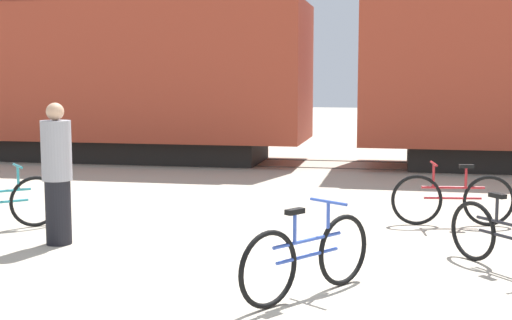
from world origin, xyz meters
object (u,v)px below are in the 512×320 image
at_px(bicycle_maroon, 453,199).
at_px(freight_train, 334,49).
at_px(bicycle_black, 509,239).
at_px(person_in_grey, 57,174).
at_px(bicycle_blue, 308,257).

bearing_deg(bicycle_maroon, freight_train, 109.06).
xyz_separation_m(freight_train, bicycle_black, (2.71, -8.98, -2.36)).
distance_m(freight_train, bicycle_maroon, 7.39).
bearing_deg(bicycle_maroon, bicycle_black, -79.84).
distance_m(bicycle_maroon, person_in_grey, 5.38).
relative_size(freight_train, bicycle_black, 41.76).
xyz_separation_m(freight_train, bicycle_blue, (0.70, -10.25, -2.34)).
bearing_deg(person_in_grey, bicycle_black, -76.72).
bearing_deg(bicycle_blue, bicycle_maroon, 66.25).
xyz_separation_m(bicycle_maroon, person_in_grey, (-4.93, -2.11, 0.50)).
distance_m(bicycle_blue, person_in_grey, 3.69).
bearing_deg(person_in_grey, bicycle_blue, -98.49).
bearing_deg(bicycle_blue, freight_train, 93.89).
bearing_deg(bicycle_maroon, bicycle_blue, -113.75).
bearing_deg(person_in_grey, bicycle_maroon, -50.95).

